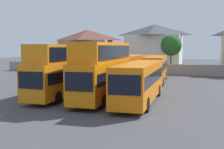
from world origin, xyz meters
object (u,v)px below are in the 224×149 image
(bus_1, at_px, (64,67))
(bus_3, at_px, (140,80))
(house_terrace_left, at_px, (87,49))
(bus_5, at_px, (156,67))
(bus_4, at_px, (131,66))
(tree_behind_wall, at_px, (171,45))
(bus_2, at_px, (103,68))
(house_terrace_centre, at_px, (154,48))

(bus_1, xyz_separation_m, bus_3, (7.37, -0.65, -0.85))
(house_terrace_left, bearing_deg, bus_5, -45.10)
(bus_1, relative_size, bus_4, 1.06)
(bus_3, bearing_deg, tree_behind_wall, 179.03)
(bus_3, bearing_deg, bus_2, -97.86)
(bus_1, height_order, house_terrace_centre, house_terrace_centre)
(bus_2, bearing_deg, bus_5, 169.23)
(house_terrace_centre, bearing_deg, house_terrace_left, 178.37)
(tree_behind_wall, bearing_deg, bus_3, -88.86)
(bus_1, relative_size, bus_3, 0.94)
(bus_3, bearing_deg, house_terrace_left, -152.75)
(bus_1, bearing_deg, house_terrace_centre, 174.31)
(bus_1, bearing_deg, house_terrace_left, -160.96)
(bus_2, height_order, bus_3, bus_2)
(bus_3, bearing_deg, bus_1, -97.12)
(house_terrace_left, bearing_deg, bus_2, -65.32)
(bus_4, distance_m, bus_5, 3.49)
(bus_2, bearing_deg, tree_behind_wall, 172.29)
(bus_4, height_order, house_terrace_centre, house_terrace_centre)
(bus_4, distance_m, tree_behind_wall, 13.32)
(bus_5, bearing_deg, bus_1, -28.40)
(bus_5, bearing_deg, bus_3, -0.37)
(bus_4, bearing_deg, house_terrace_centre, -177.78)
(bus_1, distance_m, tree_behind_wall, 27.98)
(bus_2, distance_m, house_terrace_left, 34.41)
(bus_5, distance_m, tree_behind_wall, 13.18)
(bus_5, bearing_deg, tree_behind_wall, 172.89)
(house_terrace_left, relative_size, house_terrace_centre, 1.00)
(bus_3, xyz_separation_m, bus_5, (-1.11, 14.87, 0.03))
(house_terrace_centre, bearing_deg, bus_3, -82.55)
(bus_4, relative_size, tree_behind_wall, 1.54)
(bus_1, bearing_deg, tree_behind_wall, 166.31)
(house_terrace_centre, bearing_deg, bus_5, -79.69)
(house_terrace_left, bearing_deg, bus_1, -71.42)
(bus_3, height_order, tree_behind_wall, tree_behind_wall)
(bus_2, bearing_deg, bus_4, -177.35)
(bus_5, bearing_deg, house_terrace_left, -139.74)
(bus_2, distance_m, tree_behind_wall, 27.58)
(bus_1, relative_size, bus_5, 0.94)
(bus_5, xyz_separation_m, tree_behind_wall, (0.55, 12.83, 2.94))
(bus_5, height_order, house_terrace_centre, house_terrace_centre)
(bus_5, bearing_deg, house_terrace_centre, -174.33)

